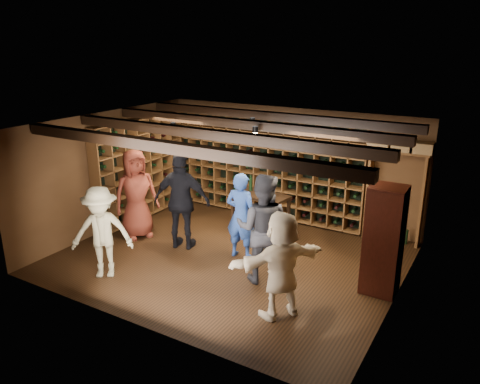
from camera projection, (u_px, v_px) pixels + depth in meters
The scene contains 13 objects.
ground at pixel (230, 258), 8.74m from camera, with size 6.00×6.00×0.00m, color black.
room_shell at pixel (230, 129), 8.03m from camera, with size 6.00×6.00×6.00m.
wine_rack_back at pixel (264, 167), 10.54m from camera, with size 4.65×0.30×2.20m.
wine_rack_left at pixel (141, 168), 10.42m from camera, with size 0.30×2.65×2.20m.
crate_shelf at pixel (399, 166), 9.00m from camera, with size 1.20×0.32×2.07m.
display_cabinet at pixel (383, 242), 7.33m from camera, with size 0.55×0.50×1.75m.
man_blue_shirt at pixel (241, 216), 8.54m from camera, with size 0.60×0.39×1.63m, color navy.
man_grey_suit at pixel (263, 229), 7.67m from camera, with size 0.91×0.71×1.87m, color black.
guest_red_floral at pixel (136, 194), 9.44m from camera, with size 0.89×0.58×1.83m, color maroon.
guest_woman_black at pixel (182, 201), 8.91m from camera, with size 1.12×0.47×1.91m, color black.
guest_khaki at pixel (102, 232), 7.85m from camera, with size 1.04×0.60×1.60m, color #7C7555.
guest_beige at pixel (281, 265), 6.70m from camera, with size 1.51×0.48×1.63m, color #C0AD8D.
tasting_table at pixel (260, 199), 9.59m from camera, with size 1.24×0.75×1.16m.
Camera 1 is at (4.17, -6.74, 3.89)m, focal length 35.00 mm.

